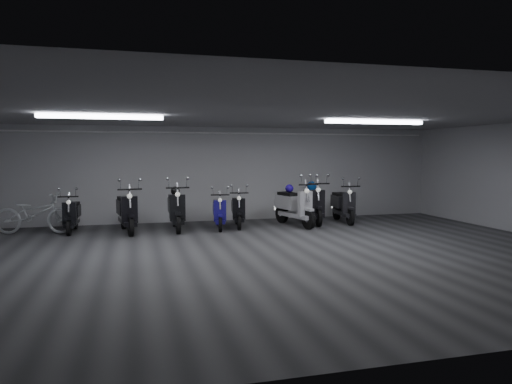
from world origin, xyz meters
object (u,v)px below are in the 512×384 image
object	(u,v)px
scooter_9	(343,199)
scooter_3	(176,203)
scooter_5	(238,205)
helmet_0	(175,191)
scooter_0	(72,209)
scooter_6	(295,200)
bicycle	(34,209)
helmet_2	(289,188)
helmet_1	(312,186)
scooter_4	(219,207)
scooter_8	(314,198)
scooter_1	(127,205)

from	to	relation	value
scooter_9	scooter_3	bearing A→B (deg)	-172.03
scooter_5	helmet_0	distance (m)	1.74
scooter_0	scooter_6	bearing A→B (deg)	-2.95
scooter_6	helmet_0	distance (m)	3.28
bicycle	helmet_2	bearing A→B (deg)	-80.38
scooter_9	helmet_1	xyz separation A→B (m)	(-0.84, 0.40, 0.37)
helmet_1	scooter_0	bearing A→B (deg)	-178.11
scooter_0	helmet_2	distance (m)	5.82
scooter_4	helmet_0	bearing A→B (deg)	170.88
scooter_0	helmet_1	distance (m)	6.65
scooter_4	scooter_9	distance (m)	3.73
scooter_6	scooter_3	bearing A→B (deg)	163.46
scooter_3	scooter_8	size ratio (longest dim) A/B	0.98
scooter_9	helmet_1	bearing A→B (deg)	160.95
scooter_0	scooter_5	bearing A→B (deg)	-1.34
helmet_0	scooter_1	bearing A→B (deg)	-164.79
scooter_8	bicycle	xyz separation A→B (m)	(-7.47, 0.07, -0.11)
bicycle	helmet_1	distance (m)	7.53
bicycle	scooter_1	bearing A→B (deg)	-89.07
scooter_6	scooter_4	bearing A→B (deg)	163.95
bicycle	helmet_1	xyz separation A→B (m)	(7.52, 0.20, 0.43)
scooter_3	helmet_2	distance (m)	3.20
scooter_0	helmet_0	world-z (taller)	scooter_0
scooter_5	scooter_4	bearing A→B (deg)	-153.35
helmet_0	helmet_1	distance (m)	4.02
helmet_1	scooter_5	bearing A→B (deg)	-169.56
helmet_0	helmet_2	xyz separation A→B (m)	(3.18, -0.13, 0.02)
scooter_0	helmet_1	xyz separation A→B (m)	(6.63, 0.22, 0.46)
scooter_3	helmet_0	bearing A→B (deg)	90.00
helmet_1	helmet_2	bearing A→B (deg)	-154.23
scooter_3	bicycle	size ratio (longest dim) A/B	1.00
helmet_2	scooter_3	bearing A→B (deg)	-177.47
scooter_3	helmet_1	xyz separation A→B (m)	(4.01, 0.54, 0.34)
scooter_1	scooter_8	world-z (taller)	scooter_8
scooter_5	scooter_8	bearing A→B (deg)	13.00
scooter_3	scooter_9	size ratio (longest dim) A/B	1.06
scooter_0	scooter_4	world-z (taller)	scooter_0
helmet_0	helmet_2	bearing A→B (deg)	-2.32
scooter_5	scooter_8	xyz separation A→B (m)	(2.28, 0.16, 0.13)
scooter_3	scooter_4	world-z (taller)	scooter_3
helmet_0	scooter_9	bearing A→B (deg)	-1.46
scooter_8	scooter_1	bearing A→B (deg)	-167.11
scooter_0	helmet_2	bearing A→B (deg)	-0.36
scooter_6	helmet_2	size ratio (longest dim) A/B	8.64
scooter_4	helmet_2	bearing A→B (deg)	12.94
scooter_1	scooter_3	xyz separation A→B (m)	(1.25, 0.07, 0.01)
scooter_9	helmet_2	distance (m)	1.71
helmet_1	scooter_6	bearing A→B (deg)	-138.75
scooter_1	helmet_1	xyz separation A→B (m)	(5.27, 0.62, 0.34)
scooter_6	scooter_9	size ratio (longest dim) A/B	1.08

